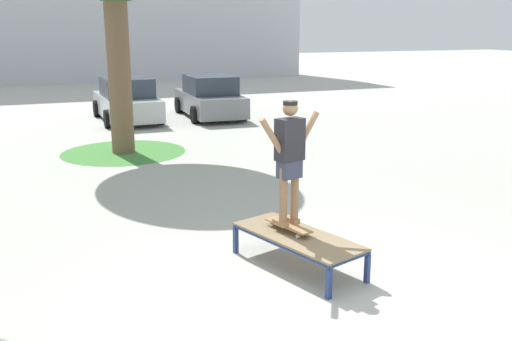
# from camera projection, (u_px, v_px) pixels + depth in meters

# --- Properties ---
(ground_plane) EXTENTS (120.00, 120.00, 0.00)m
(ground_plane) POSITION_uv_depth(u_px,v_px,m) (318.00, 286.00, 7.14)
(ground_plane) COLOR #B7B5AD
(skate_box) EXTENTS (1.29, 2.04, 0.46)m
(skate_box) POSITION_uv_depth(u_px,v_px,m) (298.00, 238.00, 7.62)
(skate_box) COLOR navy
(skate_box) RESTS_ON ground
(skateboard) EXTENTS (0.40, 0.82, 0.09)m
(skateboard) POSITION_uv_depth(u_px,v_px,m) (288.00, 226.00, 7.73)
(skateboard) COLOR #9E754C
(skateboard) RESTS_ON skate_box
(skater) EXTENTS (0.98, 0.37, 1.69)m
(skater) POSITION_uv_depth(u_px,v_px,m) (289.00, 155.00, 7.49)
(skater) COLOR #8E6647
(skater) RESTS_ON skateboard
(grass_patch_mid_back) EXTENTS (3.19, 3.19, 0.01)m
(grass_patch_mid_back) POSITION_uv_depth(u_px,v_px,m) (124.00, 152.00, 14.78)
(grass_patch_mid_back) COLOR #47893D
(grass_patch_mid_back) RESTS_ON ground
(car_silver) EXTENTS (1.97, 4.23, 1.50)m
(car_silver) POSITION_uv_depth(u_px,v_px,m) (127.00, 101.00, 19.61)
(car_silver) COLOR #B7BABF
(car_silver) RESTS_ON ground
(car_grey) EXTENTS (2.05, 4.27, 1.50)m
(car_grey) POSITION_uv_depth(u_px,v_px,m) (209.00, 98.00, 20.47)
(car_grey) COLOR slate
(car_grey) RESTS_ON ground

